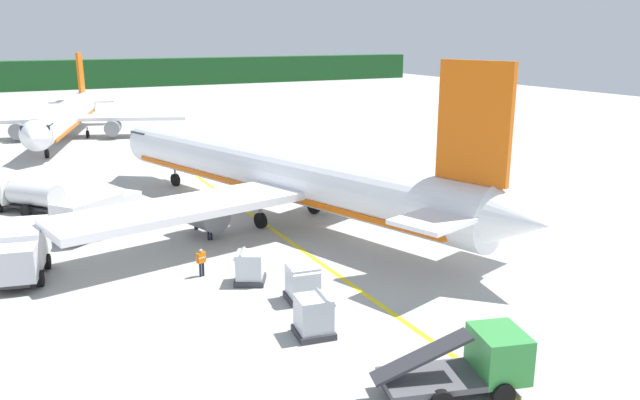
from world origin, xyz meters
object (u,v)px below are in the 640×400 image
Objects in this scene: airliner_mid_apron at (66,116)px; cargo_container_near at (314,316)px; service_truck_catering at (22,250)px; cargo_container_far at (303,283)px; crew_loader_left at (201,260)px; service_truck_fuel at (477,363)px; service_truck_pushback at (25,194)px; cargo_container_mid at (249,267)px; crew_marshaller at (196,217)px; service_truck_baggage at (98,212)px; airliner_foreground at (279,173)px; crew_loader_right at (209,226)px.

airliner_mid_apron is 18.38× the size of cargo_container_near.
service_truck_catering reaches higher than cargo_container_far.
cargo_container_near is 9.58m from crew_loader_left.
service_truck_fuel reaches higher than cargo_container_near.
cargo_container_mid is at bearing -63.99° from service_truck_pushback.
crew_marshaller is at bearing 91.11° from cargo_container_near.
cargo_container_mid is at bearing -64.58° from service_truck_baggage.
cargo_container_mid is 2.94m from crew_loader_left.
crew_marshaller is at bearing 96.23° from cargo_container_far.
airliner_foreground reaches higher than service_truck_pushback.
cargo_container_mid is 8.10m from crew_loader_right.
cargo_container_mid is (10.98, -6.62, -0.65)m from service_truck_catering.
service_truck_catering is at bearing -166.64° from airliner_foreground.
service_truck_baggage reaches higher than cargo_container_far.
service_truck_baggage is at bearing 143.47° from crew_loader_right.
service_truck_catering is at bearing -128.47° from service_truck_baggage.
airliner_foreground is 12.76m from cargo_container_mid.
airliner_mid_apron is 18.25× the size of cargo_container_far.
cargo_container_far is (-4.80, -14.19, -2.45)m from airliner_foreground.
cargo_container_near is at bearing -88.89° from crew_marshaller.
airliner_mid_apron is 35.24m from service_truck_pushback.
service_truck_baggage is (-2.17, -42.91, -1.47)m from airliner_mid_apron.
cargo_container_mid is 3.80m from cargo_container_far.
airliner_mid_apron is 49.60m from service_truck_catering.
airliner_mid_apron reaches higher than crew_loader_left.
service_truck_pushback is at bearing 113.36° from crew_loader_left.
service_truck_catering is at bearing 141.39° from cargo_container_far.
cargo_container_mid is (-0.42, 7.17, -0.06)m from cargo_container_near.
crew_marshaller is (-3.81, 24.82, -0.25)m from service_truck_fuel.
cargo_container_near is 7.18m from cargo_container_mid.
service_truck_pushback is at bearing 116.01° from cargo_container_mid.
crew_loader_right is (-6.17, -2.65, -2.39)m from airliner_foreground.
service_truck_baggage is 1.07× the size of service_truck_pushback.
airliner_mid_apron is 22.37× the size of crew_loader_left.
crew_marshaller is at bearing 93.87° from crew_loader_right.
cargo_container_near is at bearing 116.58° from service_truck_fuel.
service_truck_catering is 3.89× the size of crew_marshaller.
airliner_mid_apron reaches higher than service_truck_baggage.
crew_loader_right is (4.16, -47.59, -2.00)m from airliner_mid_apron.
crew_marshaller is at bearing -179.88° from airliner_foreground.
airliner_mid_apron is 5.79× the size of service_truck_catering.
cargo_container_far is at bearing -56.22° from crew_loader_left.
service_truck_baggage is 7.88m from service_truck_catering.
service_truck_fuel is 1.03× the size of service_truck_pushback.
cargo_container_far is at bearing -64.11° from service_truck_pushback.
service_truck_baggage is 2.91× the size of cargo_container_mid.
cargo_container_near reaches higher than crew_loader_right.
service_truck_fuel is 22.48m from crew_loader_right.
service_truck_catering is at bearing 129.58° from cargo_container_near.
service_truck_baggage is 6.51m from crew_marshaller.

